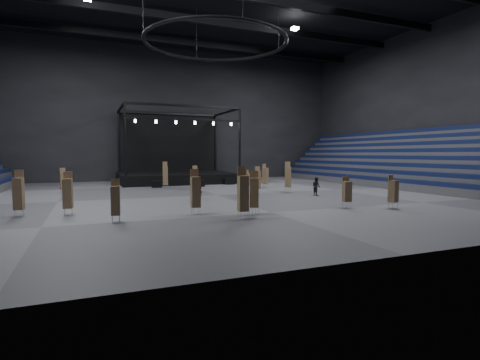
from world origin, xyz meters
name	(u,v)px	position (x,y,z in m)	size (l,w,h in m)	color
floor	(216,195)	(0.00, 0.00, 0.00)	(50.00, 50.00, 0.00)	#525355
wall_back	(168,114)	(0.00, 21.00, 9.00)	(50.00, 0.20, 18.00)	black
wall_right	(431,105)	(25.00, 0.00, 9.00)	(0.20, 42.00, 18.00)	black
bleachers_right	(415,171)	(22.94, 0.00, 1.73)	(7.20, 40.00, 6.40)	#454547
stage	(176,171)	(0.00, 16.24, 1.45)	(14.00, 10.00, 9.20)	black
truss_ring	(216,43)	(0.00, 0.00, 13.00)	(12.30, 12.30, 5.15)	black
flight_case_left	(157,184)	(-3.62, 9.06, 0.36)	(1.09, 0.55, 0.73)	black
flight_case_mid	(200,183)	(0.99, 8.74, 0.37)	(1.11, 0.55, 0.74)	black
flight_case_right	(230,181)	(4.99, 10.10, 0.38)	(1.13, 0.56, 0.75)	black
chair_stack_0	(115,200)	(-9.02, -10.42, 1.18)	(0.50, 0.50, 2.27)	silver
chair_stack_1	(243,192)	(-2.46, -11.99, 1.46)	(0.56, 0.56, 2.87)	silver
chair_stack_2	(245,182)	(1.95, -1.71, 1.22)	(0.53, 0.53, 2.34)	silver
chair_stack_3	(19,193)	(-14.00, -6.57, 1.36)	(0.57, 0.57, 2.66)	silver
chair_stack_4	(247,179)	(4.79, 4.39, 1.03)	(0.49, 0.49, 1.91)	silver
chair_stack_5	(68,193)	(-11.44, -7.04, 1.32)	(0.56, 0.56, 2.55)	silver
chair_stack_6	(347,191)	(5.57, -10.63, 1.12)	(0.58, 0.58, 2.09)	silver
chair_stack_7	(165,175)	(-3.01, 7.51, 1.41)	(0.53, 0.53, 2.78)	silver
chair_stack_8	(258,179)	(4.21, 0.52, 1.25)	(0.53, 0.53, 2.43)	silver
chair_stack_9	(195,177)	(-0.30, 5.97, 1.26)	(0.63, 0.63, 2.39)	silver
chair_stack_10	(254,192)	(-1.28, -10.84, 1.34)	(0.68, 0.68, 2.58)	silver
chair_stack_11	(195,191)	(-4.48, -9.54, 1.38)	(0.53, 0.53, 2.69)	silver
chair_stack_12	(63,180)	(-12.44, 6.20, 1.22)	(0.56, 0.56, 2.32)	silver
chair_stack_13	(288,176)	(7.08, -0.01, 1.46)	(0.68, 0.68, 2.85)	silver
chair_stack_14	(393,191)	(8.21, -11.99, 1.17)	(0.60, 0.60, 2.19)	silver
chair_stack_15	(265,175)	(7.04, 4.77, 1.31)	(0.62, 0.62, 2.53)	silver
man_center	(198,189)	(-2.38, -2.67, 0.87)	(0.63, 0.42, 1.74)	black
crew_member	(316,186)	(7.88, -3.55, 0.79)	(0.77, 0.60, 1.58)	black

